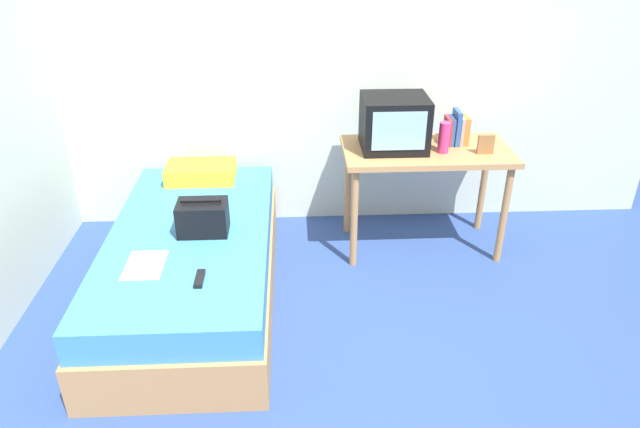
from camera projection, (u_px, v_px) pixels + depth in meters
ground_plane at (344, 392)px, 3.03m from camera, size 8.00×8.00×0.00m
wall_back at (324, 55)px, 4.18m from camera, size 5.20×0.10×2.60m
bed at (193, 265)px, 3.67m from camera, size 1.00×2.00×0.49m
desk at (426, 162)px, 4.03m from camera, size 1.16×0.60×0.78m
tv at (394, 123)px, 3.91m from camera, size 0.44×0.39×0.36m
water_bottle at (444, 138)px, 3.87m from camera, size 0.07×0.07×0.21m
book_row at (457, 129)px, 4.02m from camera, size 0.15×0.16×0.24m
picture_frame at (486, 144)px, 3.87m from camera, size 0.11×0.02×0.13m
pillow at (201, 172)px, 4.19m from camera, size 0.49×0.30×0.12m
handbag at (203, 217)px, 3.49m from camera, size 0.30×0.20×0.22m
magazine at (145, 265)px, 3.20m from camera, size 0.21×0.29×0.01m
remote_dark at (200, 279)px, 3.07m from camera, size 0.04×0.16×0.02m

